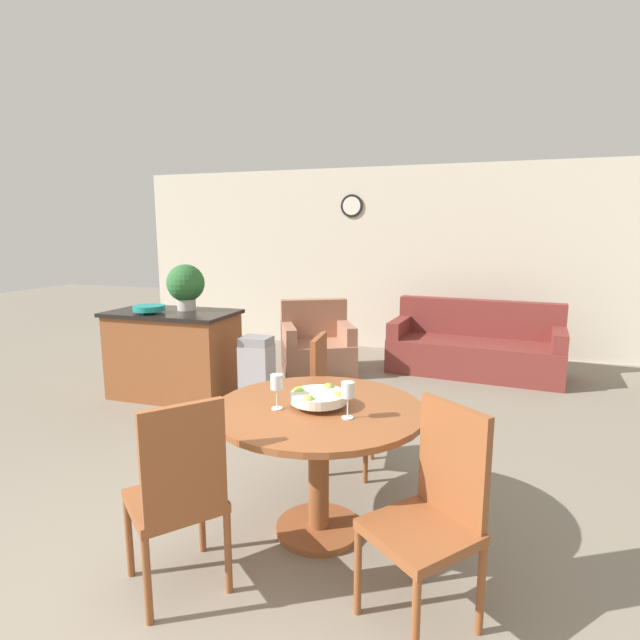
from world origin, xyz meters
name	(u,v)px	position (x,y,z in m)	size (l,w,h in m)	color
ground_plane	(139,638)	(0.00, 0.00, 0.00)	(24.00, 24.00, 0.00)	gray
wall_back	(387,259)	(0.00, 5.88, 1.35)	(8.00, 0.09, 2.70)	beige
dining_table	(319,436)	(0.51, 1.00, 0.60)	(1.21, 1.21, 0.78)	brown
dining_chair_near_left	(179,490)	(0.03, 0.31, 0.55)	(0.59, 0.59, 1.01)	brown
dining_chair_near_right	(434,507)	(1.20, 0.53, 0.55)	(0.59, 0.59, 1.01)	brown
dining_chair_far_side	(333,397)	(0.35, 1.83, 0.55)	(0.46, 0.46, 1.01)	brown
fruit_bowl	(319,397)	(0.51, 1.00, 0.83)	(0.32, 0.32, 0.10)	silver
wine_glass_left	(277,384)	(0.30, 0.89, 0.93)	(0.07, 0.07, 0.20)	silver
wine_glass_right	(348,392)	(0.71, 0.88, 0.93)	(0.07, 0.07, 0.20)	silver
kitchen_island	(174,354)	(-1.75, 2.90, 0.47)	(1.34, 0.75, 0.93)	brown
teal_bowl	(149,308)	(-1.90, 2.73, 0.98)	(0.32, 0.32, 0.08)	teal
potted_plant	(186,285)	(-1.64, 3.02, 1.21)	(0.40, 0.40, 0.49)	beige
trash_bin	(257,373)	(-0.73, 2.81, 0.37)	(0.30, 0.25, 0.74)	#9E9EA3
couch	(475,349)	(1.33, 4.88, 0.30)	(2.14, 1.10, 0.89)	maroon
armchair	(317,348)	(-0.58, 4.28, 0.30)	(1.13, 1.11, 0.90)	#A87056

